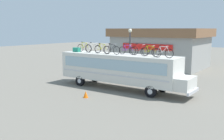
% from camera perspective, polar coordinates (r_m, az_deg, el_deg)
% --- Properties ---
extents(ground_plane, '(120.00, 120.00, 0.00)m').
position_cam_1_polar(ground_plane, '(23.01, 1.25, -4.06)').
color(ground_plane, slate).
extents(bus, '(12.30, 2.52, 3.04)m').
position_cam_1_polar(bus, '(22.55, 1.72, 0.41)').
color(bus, silver).
rests_on(bus, ground).
extents(luggage_bag_1, '(0.67, 0.41, 0.41)m').
position_cam_1_polar(luggage_bag_1, '(25.03, -7.78, 4.45)').
color(luggage_bag_1, '#1E7F66').
rests_on(luggage_bag_1, bus).
extents(rooftop_bicycle_1, '(1.69, 0.44, 0.97)m').
position_cam_1_polar(rooftop_bicycle_1, '(24.85, -6.15, 4.90)').
color(rooftop_bicycle_1, black).
rests_on(rooftop_bicycle_1, bus).
extents(rooftop_bicycle_2, '(1.79, 0.44, 0.95)m').
position_cam_1_polar(rooftop_bicycle_2, '(24.00, -4.15, 4.77)').
color(rooftop_bicycle_2, black).
rests_on(rooftop_bicycle_2, bus).
extents(rooftop_bicycle_3, '(1.66, 0.44, 0.92)m').
position_cam_1_polar(rooftop_bicycle_3, '(23.11, -2.23, 4.60)').
color(rooftop_bicycle_3, black).
rests_on(rooftop_bicycle_3, bus).
extents(rooftop_bicycle_4, '(1.66, 0.44, 0.94)m').
position_cam_1_polar(rooftop_bicycle_4, '(22.39, -0.02, 4.48)').
color(rooftop_bicycle_4, black).
rests_on(rooftop_bicycle_4, bus).
extents(rooftop_bicycle_5, '(1.71, 0.44, 0.87)m').
position_cam_1_polar(rooftop_bicycle_5, '(22.27, 3.39, 4.38)').
color(rooftop_bicycle_5, black).
rests_on(rooftop_bicycle_5, bus).
extents(rooftop_bicycle_6, '(1.77, 0.44, 0.95)m').
position_cam_1_polar(rooftop_bicycle_6, '(21.64, 6.17, 4.29)').
color(rooftop_bicycle_6, black).
rests_on(rooftop_bicycle_6, bus).
extents(rooftop_bicycle_7, '(1.68, 0.44, 0.91)m').
position_cam_1_polar(rooftop_bicycle_7, '(20.80, 8.31, 4.01)').
color(rooftop_bicycle_7, black).
rests_on(rooftop_bicycle_7, bus).
extents(rooftop_bicycle_8, '(1.68, 0.44, 0.93)m').
position_cam_1_polar(rooftop_bicycle_8, '(20.04, 11.16, 3.77)').
color(rooftop_bicycle_8, black).
rests_on(rooftop_bicycle_8, bus).
extents(roadside_building, '(12.35, 8.97, 5.28)m').
position_cam_1_polar(roadside_building, '(36.60, 10.68, 4.93)').
color(roadside_building, '#9E9E99').
rests_on(roadside_building, ground).
extents(traffic_cone, '(0.39, 0.39, 0.51)m').
position_cam_1_polar(traffic_cone, '(19.98, -5.82, -5.37)').
color(traffic_cone, orange).
rests_on(traffic_cone, ground).
extents(street_lamp, '(0.38, 0.38, 5.23)m').
position_cam_1_polar(street_lamp, '(27.47, 3.98, 5.18)').
color(street_lamp, '#38383D').
rests_on(street_lamp, ground).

